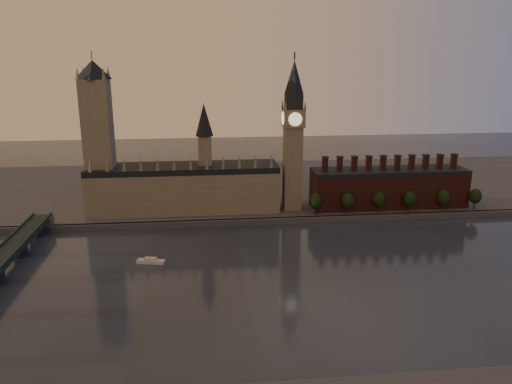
# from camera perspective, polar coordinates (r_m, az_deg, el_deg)

# --- Properties ---
(ground) EXTENTS (900.00, 900.00, 0.00)m
(ground) POSITION_cam_1_polar(r_m,az_deg,el_deg) (253.31, 6.21, -10.28)
(ground) COLOR black
(ground) RESTS_ON ground
(north_bank) EXTENTS (900.00, 182.00, 4.00)m
(north_bank) POSITION_cam_1_polar(r_m,az_deg,el_deg) (417.89, 1.11, 0.58)
(north_bank) COLOR #434348
(north_bank) RESTS_ON ground
(palace_of_westminster) EXTENTS (130.00, 30.30, 74.00)m
(palace_of_westminster) POSITION_cam_1_polar(r_m,az_deg,el_deg) (349.00, -8.12, 0.74)
(palace_of_westminster) COLOR #80705B
(palace_of_westminster) RESTS_ON north_bank
(victoria_tower) EXTENTS (24.00, 24.00, 108.00)m
(victoria_tower) POSITION_cam_1_polar(r_m,az_deg,el_deg) (348.20, -17.59, 6.43)
(victoria_tower) COLOR #80705B
(victoria_tower) RESTS_ON north_bank
(big_ben) EXTENTS (15.00, 15.00, 107.00)m
(big_ben) POSITION_cam_1_polar(r_m,az_deg,el_deg) (342.11, 4.26, 6.58)
(big_ben) COLOR #80705B
(big_ben) RESTS_ON north_bank
(chimney_block) EXTENTS (110.00, 25.00, 37.00)m
(chimney_block) POSITION_cam_1_polar(r_m,az_deg,el_deg) (368.96, 14.90, 0.56)
(chimney_block) COLOR #4B1E1D
(chimney_block) RESTS_ON north_bank
(embankment_tree_0) EXTENTS (8.60, 8.60, 14.88)m
(embankment_tree_0) POSITION_cam_1_polar(r_m,az_deg,el_deg) (340.22, 6.80, -1.03)
(embankment_tree_0) COLOR black
(embankment_tree_0) RESTS_ON north_bank
(embankment_tree_1) EXTENTS (8.60, 8.60, 14.88)m
(embankment_tree_1) POSITION_cam_1_polar(r_m,az_deg,el_deg) (344.96, 10.42, -0.95)
(embankment_tree_1) COLOR black
(embankment_tree_1) RESTS_ON north_bank
(embankment_tree_2) EXTENTS (8.60, 8.60, 14.88)m
(embankment_tree_2) POSITION_cam_1_polar(r_m,az_deg,el_deg) (352.74, 13.87, -0.79)
(embankment_tree_2) COLOR black
(embankment_tree_2) RESTS_ON north_bank
(embankment_tree_3) EXTENTS (8.60, 8.60, 14.88)m
(embankment_tree_3) POSITION_cam_1_polar(r_m,az_deg,el_deg) (359.17, 17.17, -0.74)
(embankment_tree_3) COLOR black
(embankment_tree_3) RESTS_ON north_bank
(embankment_tree_4) EXTENTS (8.60, 8.60, 14.88)m
(embankment_tree_4) POSITION_cam_1_polar(r_m,az_deg,el_deg) (370.32, 20.62, -0.57)
(embankment_tree_4) COLOR black
(embankment_tree_4) RESTS_ON north_bank
(embankment_tree_5) EXTENTS (8.60, 8.60, 14.88)m
(embankment_tree_5) POSITION_cam_1_polar(r_m,az_deg,el_deg) (381.48, 23.78, -0.45)
(embankment_tree_5) COLOR black
(embankment_tree_5) RESTS_ON north_bank
(river_boat) EXTENTS (15.70, 7.80, 3.02)m
(river_boat) POSITION_cam_1_polar(r_m,az_deg,el_deg) (279.46, -11.94, -7.72)
(river_boat) COLOR #BCBCBC
(river_boat) RESTS_ON ground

